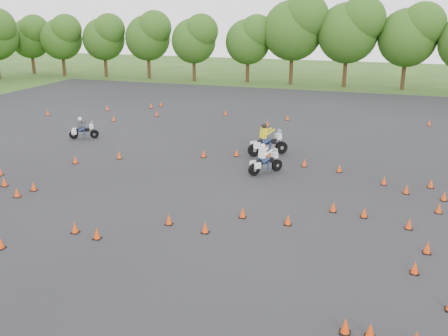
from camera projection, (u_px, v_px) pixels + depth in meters
name	position (u px, v px, depth m)	size (l,w,h in m)	color
ground	(195.00, 223.00, 21.04)	(140.00, 140.00, 0.00)	#2D5119
asphalt_pad	(235.00, 178.00, 26.48)	(62.00, 62.00, 0.00)	black
treeline	(346.00, 49.00, 50.50)	(87.06, 32.83, 10.70)	#294C15
traffic_cones	(237.00, 179.00, 25.65)	(36.45, 33.19, 0.45)	#E23C09
rider_grey	(84.00, 128.00, 34.34)	(1.99, 0.61, 1.54)	#36373C
rider_yellow	(268.00, 139.00, 30.35)	(2.58, 0.79, 1.99)	gold
rider_white	(266.00, 158.00, 27.09)	(2.17, 0.67, 1.68)	silver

